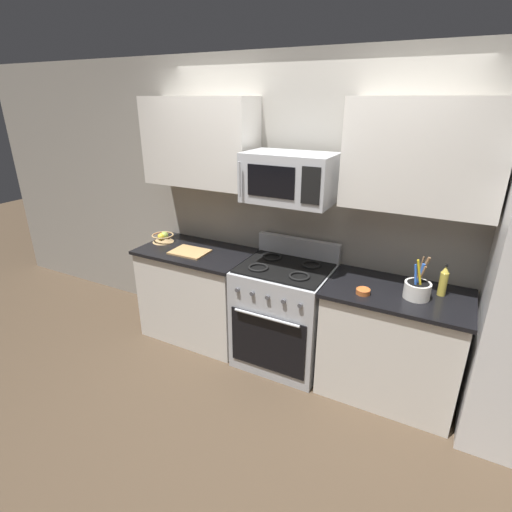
{
  "coord_description": "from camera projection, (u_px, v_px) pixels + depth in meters",
  "views": [
    {
      "loc": [
        1.2,
        -2.1,
        2.25
      ],
      "look_at": [
        -0.21,
        0.57,
        1.03
      ],
      "focal_mm": 27.71,
      "sensor_mm": 36.0,
      "label": 1
    }
  ],
  "objects": [
    {
      "name": "ground_plane",
      "position": [
        246.0,
        407.0,
        3.08
      ],
      "size": [
        16.0,
        16.0,
        0.0
      ],
      "primitive_type": "plane",
      "color": "#473828"
    },
    {
      "name": "wall_back",
      "position": [
        304.0,
        212.0,
        3.48
      ],
      "size": [
        8.0,
        0.1,
        2.6
      ],
      "primitive_type": "cube",
      "color": "#9E998E",
      "rests_on": "ground"
    },
    {
      "name": "counter_left",
      "position": [
        198.0,
        293.0,
        3.88
      ],
      "size": [
        1.06,
        0.63,
        0.91
      ],
      "color": "silver",
      "rests_on": "ground"
    },
    {
      "name": "range_oven",
      "position": [
        284.0,
        314.0,
        3.47
      ],
      "size": [
        0.76,
        0.68,
        1.09
      ],
      "color": "#B2B5BA",
      "rests_on": "ground"
    },
    {
      "name": "counter_right",
      "position": [
        390.0,
        344.0,
        3.08
      ],
      "size": [
        1.05,
        0.63,
        0.91
      ],
      "color": "silver",
      "rests_on": "ground"
    },
    {
      "name": "microwave",
      "position": [
        289.0,
        178.0,
        3.05
      ],
      "size": [
        0.7,
        0.44,
        0.38
      ],
      "color": "#B2B5BA"
    },
    {
      "name": "upper_cabinets_left",
      "position": [
        200.0,
        142.0,
        3.48
      ],
      "size": [
        1.05,
        0.34,
        0.76
      ],
      "color": "silver"
    },
    {
      "name": "upper_cabinets_right",
      "position": [
        422.0,
        156.0,
        2.69
      ],
      "size": [
        1.04,
        0.34,
        0.76
      ],
      "color": "silver"
    },
    {
      "name": "utensil_crock",
      "position": [
        417.0,
        289.0,
        2.8
      ],
      "size": [
        0.18,
        0.18,
        0.31
      ],
      "color": "white",
      "rests_on": "counter_right"
    },
    {
      "name": "fruit_basket",
      "position": [
        163.0,
        237.0,
        3.9
      ],
      "size": [
        0.22,
        0.22,
        0.1
      ],
      "color": "tan",
      "rests_on": "counter_left"
    },
    {
      "name": "apple_loose",
      "position": [
        161.0,
        237.0,
        3.93
      ],
      "size": [
        0.08,
        0.08,
        0.08
      ],
      "primitive_type": "sphere",
      "color": "red",
      "rests_on": "counter_left"
    },
    {
      "name": "cutting_board",
      "position": [
        190.0,
        252.0,
        3.64
      ],
      "size": [
        0.34,
        0.26,
        0.02
      ],
      "primitive_type": "cube",
      "rotation": [
        0.0,
        0.0,
        0.02
      ],
      "color": "tan",
      "rests_on": "counter_left"
    },
    {
      "name": "bottle_oil",
      "position": [
        443.0,
        281.0,
        2.83
      ],
      "size": [
        0.06,
        0.06,
        0.24
      ],
      "color": "gold",
      "rests_on": "counter_right"
    },
    {
      "name": "prep_bowl",
      "position": [
        363.0,
        291.0,
        2.88
      ],
      "size": [
        0.1,
        0.1,
        0.04
      ],
      "color": "#D1662D",
      "rests_on": "counter_right"
    }
  ]
}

